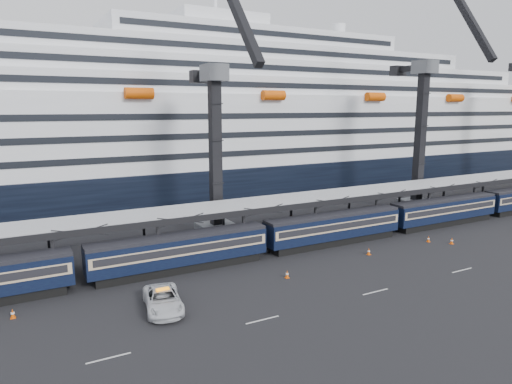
# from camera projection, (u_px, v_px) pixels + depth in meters

# --- Properties ---
(ground) EXTENTS (260.00, 260.00, 0.00)m
(ground) POSITION_uv_depth(u_px,v_px,m) (443.00, 257.00, 52.22)
(ground) COLOR black
(ground) RESTS_ON ground
(train) EXTENTS (133.05, 3.00, 4.05)m
(train) POSITION_uv_depth(u_px,v_px,m) (355.00, 224.00, 58.31)
(train) COLOR black
(train) RESTS_ON ground
(canopy) EXTENTS (130.00, 6.25, 5.53)m
(canopy) POSITION_uv_depth(u_px,v_px,m) (363.00, 192.00, 63.39)
(canopy) COLOR #94979C
(canopy) RESTS_ON ground
(cruise_ship) EXTENTS (214.09, 28.84, 34.00)m
(cruise_ship) POSITION_uv_depth(u_px,v_px,m) (250.00, 131.00, 89.28)
(cruise_ship) COLOR black
(cruise_ship) RESTS_ON ground
(crane_dark_near) EXTENTS (4.50, 17.75, 35.08)m
(crane_dark_near) POSITION_uv_depth(u_px,v_px,m) (217.00, 147.00, 56.82)
(crane_dark_near) COLOR #4F5357
(crane_dark_near) RESTS_ON ground
(crane_dark_mid) EXTENTS (4.50, 18.24, 39.64)m
(crane_dark_mid) POSITION_uv_depth(u_px,v_px,m) (423.00, 130.00, 72.00)
(crane_dark_mid) COLOR #4F5357
(crane_dark_mid) RESTS_ON ground
(pickup_truck) EXTENTS (3.97, 6.76, 1.76)m
(pickup_truck) POSITION_uv_depth(u_px,v_px,m) (163.00, 300.00, 38.34)
(pickup_truck) COLOR silver
(pickup_truck) RESTS_ON ground
(traffic_cone_a) EXTENTS (0.41, 0.41, 0.82)m
(traffic_cone_a) POSITION_uv_depth(u_px,v_px,m) (13.00, 313.00, 36.88)
(traffic_cone_a) COLOR #DB4F06
(traffic_cone_a) RESTS_ON ground
(traffic_cone_b) EXTENTS (0.41, 0.41, 0.82)m
(traffic_cone_b) POSITION_uv_depth(u_px,v_px,m) (287.00, 274.00, 45.61)
(traffic_cone_b) COLOR #DB4F06
(traffic_cone_b) RESTS_ON ground
(traffic_cone_c) EXTENTS (0.41, 0.41, 0.81)m
(traffic_cone_c) POSITION_uv_depth(u_px,v_px,m) (369.00, 251.00, 52.83)
(traffic_cone_c) COLOR #DB4F06
(traffic_cone_c) RESTS_ON ground
(traffic_cone_d) EXTENTS (0.43, 0.43, 0.86)m
(traffic_cone_d) POSITION_uv_depth(u_px,v_px,m) (452.00, 241.00, 57.00)
(traffic_cone_d) COLOR #DB4F06
(traffic_cone_d) RESTS_ON ground
(traffic_cone_e) EXTENTS (0.40, 0.40, 0.81)m
(traffic_cone_e) POSITION_uv_depth(u_px,v_px,m) (428.00, 239.00, 57.89)
(traffic_cone_e) COLOR #DB4F06
(traffic_cone_e) RESTS_ON ground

